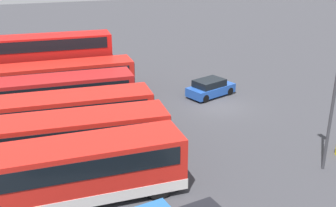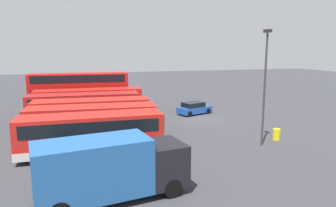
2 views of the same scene
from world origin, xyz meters
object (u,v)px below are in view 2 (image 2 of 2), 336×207
Objects in this scene: bus_single_deck_third at (92,114)px; box_truck_blue at (110,168)px; bus_single_deck_fifth at (89,101)px; lamp_post_tall at (265,80)px; bus_single_deck_second at (92,122)px; car_hatchback_silver at (194,108)px; bus_single_deck_near_end at (92,133)px; bus_double_decker_sixth at (80,90)px; waste_bin_yellow at (276,134)px; bus_single_deck_fourth at (84,106)px.

box_truck_blue is (-13.97, -0.18, 0.09)m from bus_single_deck_third.
bus_single_deck_fifth is 20.54m from lamp_post_tall.
bus_single_deck_second is 1.17× the size of lamp_post_tall.
box_truck_blue is 1.79× the size of car_hatchback_silver.
bus_single_deck_near_end is at bearing 177.09° from bus_single_deck_third.
bus_single_deck_third is 0.88× the size of bus_double_decker_sixth.
box_truck_blue is at bearing -179.65° from bus_single_deck_fifth.
box_truck_blue is 21.65m from car_hatchback_silver.
bus_single_deck_second and bus_single_deck_fifth have the same top height.
bus_single_deck_second is at bearing 122.99° from car_hatchback_silver.
car_hatchback_silver is at bearing -117.70° from bus_double_decker_sixth.
bus_single_deck_fifth is 1.35× the size of lamp_post_tall.
lamp_post_tall reaches higher than waste_bin_yellow.
bus_single_deck_second reaches higher than waste_bin_yellow.
lamp_post_tall reaches higher than bus_single_deck_third.
lamp_post_tall is 5.20m from waste_bin_yellow.
bus_single_deck_fourth is 1.46× the size of box_truck_blue.
bus_single_deck_near_end is at bearing -178.30° from bus_double_decker_sixth.
waste_bin_yellow is at bearing -135.78° from bus_single_deck_fifth.
bus_single_deck_second is 14.21m from car_hatchback_silver.
bus_single_deck_near_end is at bearing 176.23° from bus_single_deck_second.
box_truck_blue reaches higher than waste_bin_yellow.
car_hatchback_silver is (11.06, -12.11, -0.92)m from bus_single_deck_near_end.
car_hatchback_silver is (7.72, -11.89, -0.92)m from bus_single_deck_second.
bus_single_deck_third reaches higher than waste_bin_yellow.
bus_single_deck_fourth is (10.79, 0.21, 0.00)m from bus_single_deck_near_end.
bus_single_deck_third is at bearing -2.08° from bus_single_deck_second.
lamp_post_tall reaches higher than bus_single_deck_fifth.
bus_double_decker_sixth is (14.35, 0.74, 0.83)m from bus_single_deck_second.
bus_single_deck_near_end is 2.33× the size of car_hatchback_silver.
car_hatchback_silver is at bearing -47.60° from bus_single_deck_near_end.
bus_single_deck_fourth is 18.99m from waste_bin_yellow.
car_hatchback_silver is at bearing 13.63° from waste_bin_yellow.
bus_single_deck_near_end and bus_single_deck_third have the same top height.
bus_single_deck_fourth is 6.96m from bus_double_decker_sixth.
bus_single_deck_second is 0.87× the size of bus_single_deck_fifth.
bus_single_deck_second reaches higher than car_hatchback_silver.
bus_single_deck_second is at bearing -177.03° from bus_double_decker_sixth.
bus_single_deck_third is 0.93× the size of bus_single_deck_fourth.
bus_single_deck_third is at bearing -175.45° from bus_double_decker_sixth.
box_truck_blue is 15.89m from waste_bin_yellow.
box_truck_blue is 0.87× the size of lamp_post_tall.
box_truck_blue is (-24.89, -1.05, -0.74)m from bus_double_decker_sixth.
lamp_post_tall is at bearing -96.93° from bus_single_deck_near_end.
bus_single_deck_third is (3.43, -0.12, 0.00)m from bus_single_deck_second.
bus_single_deck_fifth is at bearing 44.22° from waste_bin_yellow.
bus_single_deck_near_end is 17.72m from bus_double_decker_sixth.
lamp_post_tall is (-12.35, -13.12, 3.55)m from bus_single_deck_fourth.
box_truck_blue is at bearing -175.80° from bus_single_deck_near_end.
bus_single_deck_fourth is 0.94× the size of bus_single_deck_fifth.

